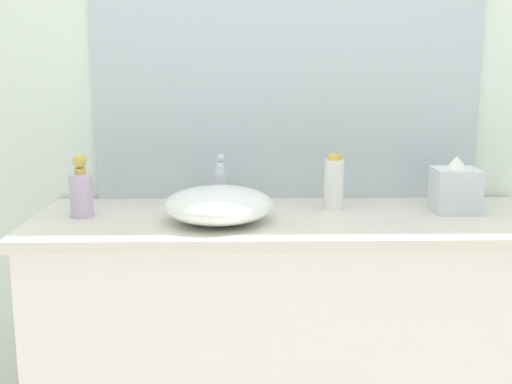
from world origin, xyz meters
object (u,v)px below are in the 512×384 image
sink_basin (219,205)px  lotion_bottle (334,183)px  tissue_box (455,188)px  soap_dispenser (81,191)px

sink_basin → lotion_bottle: (0.36, 0.16, 0.03)m
lotion_bottle → tissue_box: 0.38m
sink_basin → soap_dispenser: 0.42m
tissue_box → lotion_bottle: bearing=173.3°
lotion_bottle → tissue_box: bearing=-6.7°
tissue_box → soap_dispenser: bearing=-177.8°
sink_basin → tissue_box: size_ratio=1.88×
sink_basin → lotion_bottle: 0.40m
soap_dispenser → tissue_box: 1.15m
soap_dispenser → sink_basin: bearing=-9.7°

